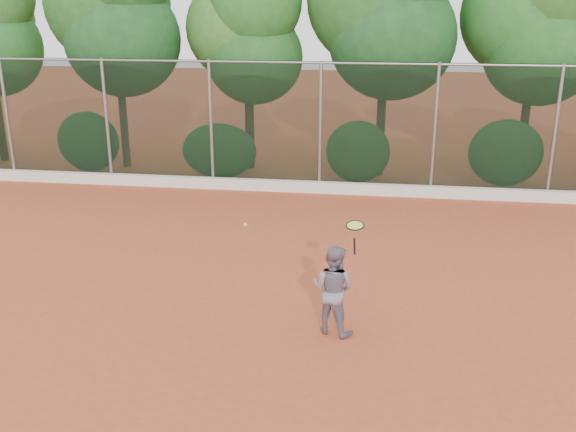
# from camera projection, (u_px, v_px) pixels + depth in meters

# --- Properties ---
(ground) EXTENTS (80.00, 80.00, 0.00)m
(ground) POSITION_uv_depth(u_px,v_px,m) (280.00, 302.00, 11.12)
(ground) COLOR #AC4928
(ground) RESTS_ON ground
(concrete_curb) EXTENTS (24.00, 0.20, 0.30)m
(concrete_curb) POSITION_uv_depth(u_px,v_px,m) (319.00, 187.00, 17.47)
(concrete_curb) COLOR silver
(concrete_curb) RESTS_ON ground
(tennis_player) EXTENTS (0.86, 0.77, 1.45)m
(tennis_player) POSITION_uv_depth(u_px,v_px,m) (333.00, 289.00, 9.92)
(tennis_player) COLOR slate
(tennis_player) RESTS_ON ground
(chainlink_fence) EXTENTS (24.09, 0.09, 3.50)m
(chainlink_fence) POSITION_uv_depth(u_px,v_px,m) (320.00, 124.00, 17.10)
(chainlink_fence) COLOR black
(chainlink_fence) RESTS_ON ground
(foliage_backdrop) EXTENTS (23.70, 3.63, 7.55)m
(foliage_backdrop) POSITION_uv_depth(u_px,v_px,m) (309.00, 22.00, 18.22)
(foliage_backdrop) COLOR #3B2916
(foliage_backdrop) RESTS_ON ground
(tennis_racket) EXTENTS (0.32, 0.32, 0.54)m
(tennis_racket) POSITION_uv_depth(u_px,v_px,m) (355.00, 228.00, 9.44)
(tennis_racket) COLOR black
(tennis_racket) RESTS_ON ground
(tennis_ball_in_flight) EXTENTS (0.06, 0.06, 0.06)m
(tennis_ball_in_flight) POSITION_uv_depth(u_px,v_px,m) (245.00, 225.00, 10.12)
(tennis_ball_in_flight) COLOR #AFD12F
(tennis_ball_in_flight) RESTS_ON ground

